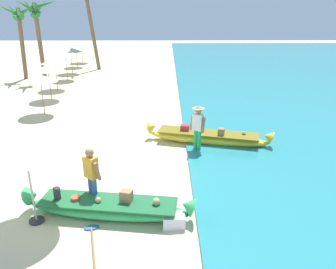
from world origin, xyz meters
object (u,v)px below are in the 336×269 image
palm_tree_leaning_seaward (36,16)px  paddle (92,239)px  palm_tree_mid_cluster (20,19)px  person_vendor_hatted (198,125)px  patio_umbrella_large (24,146)px  person_tourist_customer (92,175)px  boat_green_foreground (108,207)px  boat_yellow_midground (208,137)px  cooler_box (174,221)px

palm_tree_leaning_seaward → paddle: palm_tree_leaning_seaward is taller
palm_tree_leaning_seaward → palm_tree_mid_cluster: palm_tree_leaning_seaward is taller
person_vendor_hatted → patio_umbrella_large: patio_umbrella_large is taller
palm_tree_mid_cluster → palm_tree_leaning_seaward: bearing=-31.1°
patio_umbrella_large → palm_tree_leaning_seaward: size_ratio=0.42×
person_tourist_customer → palm_tree_leaning_seaward: palm_tree_leaning_seaward is taller
palm_tree_mid_cluster → boat_green_foreground: bearing=-63.3°
boat_green_foreground → palm_tree_leaning_seaward: palm_tree_leaning_seaward is taller
boat_yellow_midground → palm_tree_mid_cluster: size_ratio=0.95×
boat_yellow_midground → person_vendor_hatted: bearing=-122.9°
patio_umbrella_large → cooler_box: 3.87m
boat_yellow_midground → palm_tree_leaning_seaward: bearing=132.0°
person_vendor_hatted → person_tourist_customer: 4.64m
boat_yellow_midground → palm_tree_leaning_seaward: 15.22m
boat_yellow_midground → paddle: (-3.25, -5.57, -0.23)m
boat_green_foreground → cooler_box: (1.64, -0.44, -0.09)m
person_tourist_customer → palm_tree_leaning_seaward: bearing=112.8°
boat_yellow_midground → palm_tree_mid_cluster: 16.74m
palm_tree_mid_cluster → person_vendor_hatted: bearing=-49.1°
palm_tree_leaning_seaward → boat_green_foreground: bearing=-66.3°
boat_green_foreground → palm_tree_mid_cluster: size_ratio=0.88×
patio_umbrella_large → cooler_box: bearing=-3.4°
boat_yellow_midground → person_vendor_hatted: (-0.46, -0.71, 0.75)m
paddle → person_vendor_hatted: bearing=60.2°
patio_umbrella_large → boat_yellow_midground: bearing=45.6°
boat_yellow_midground → person_tourist_customer: bearing=-129.3°
boat_yellow_midground → paddle: boat_yellow_midground is taller
person_tourist_customer → paddle: person_tourist_customer is taller
person_tourist_customer → palm_tree_mid_cluster: 18.08m
person_tourist_customer → palm_tree_mid_cluster: size_ratio=0.34×
person_vendor_hatted → palm_tree_leaning_seaward: size_ratio=0.33×
person_vendor_hatted → patio_umbrella_large: bearing=-136.0°
person_tourist_customer → palm_tree_mid_cluster: (-7.82, 16.03, 3.00)m
boat_green_foreground → patio_umbrella_large: 2.51m
person_tourist_customer → cooler_box: bearing=-21.7°
boat_yellow_midground → person_tourist_customer: person_tourist_customer is taller
palm_tree_leaning_seaward → palm_tree_mid_cluster: bearing=148.9°
boat_green_foreground → cooler_box: 1.70m
palm_tree_leaning_seaward → palm_tree_mid_cluster: 1.70m
patio_umbrella_large → palm_tree_leaning_seaward: bearing=107.8°
boat_green_foreground → cooler_box: size_ratio=8.45×
palm_tree_leaning_seaward → palm_tree_mid_cluster: size_ratio=1.06×
boat_green_foreground → person_tourist_customer: size_ratio=2.62×
person_tourist_customer → patio_umbrella_large: 1.80m
patio_umbrella_large → cooler_box: size_ratio=4.22×
boat_yellow_midground → palm_tree_leaning_seaward: palm_tree_leaning_seaward is taller
palm_tree_leaning_seaward → patio_umbrella_large: bearing=-72.2°
patio_umbrella_large → palm_tree_leaning_seaward: palm_tree_leaning_seaward is taller
boat_green_foreground → boat_yellow_midground: 5.52m
patio_umbrella_large → person_tourist_customer: bearing=25.9°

